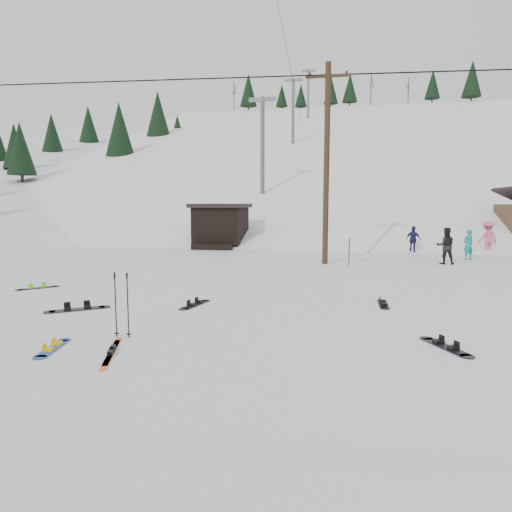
# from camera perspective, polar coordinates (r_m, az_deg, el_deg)

# --- Properties ---
(ground) EXTENTS (200.00, 200.00, 0.00)m
(ground) POSITION_cam_1_polar(r_m,az_deg,el_deg) (8.34, -11.14, -13.37)
(ground) COLOR silver
(ground) RESTS_ON ground
(ski_slope) EXTENTS (60.00, 85.24, 65.97)m
(ski_slope) POSITION_cam_1_polar(r_m,az_deg,el_deg) (64.03, 8.56, -6.71)
(ski_slope) COLOR white
(ski_slope) RESTS_ON ground
(ridge_left) EXTENTS (47.54, 95.03, 58.38)m
(ridge_left) POSITION_cam_1_polar(r_m,az_deg,el_deg) (69.04, -23.32, -5.36)
(ridge_left) COLOR silver
(ridge_left) RESTS_ON ground
(treeline_left) EXTENTS (20.00, 64.00, 10.00)m
(treeline_left) POSITION_cam_1_polar(r_m,az_deg,el_deg) (60.09, -26.60, 3.34)
(treeline_left) COLOR black
(treeline_left) RESTS_ON ground
(treeline_crest) EXTENTS (50.00, 6.00, 10.00)m
(treeline_crest) POSITION_cam_1_polar(r_m,az_deg,el_deg) (93.30, 9.71, 4.93)
(treeline_crest) COLOR black
(treeline_crest) RESTS_ON ski_slope
(utility_pole) EXTENTS (2.00, 0.26, 9.00)m
(utility_pole) POSITION_cam_1_polar(r_m,az_deg,el_deg) (21.31, 8.82, 11.62)
(utility_pole) COLOR #3A2819
(utility_pole) RESTS_ON ground
(trail_sign) EXTENTS (0.50, 0.09, 1.85)m
(trail_sign) POSITION_cam_1_polar(r_m,az_deg,el_deg) (20.84, 11.61, 2.30)
(trail_sign) COLOR #595B60
(trail_sign) RESTS_ON ground
(lift_hut) EXTENTS (3.40, 4.10, 2.75)m
(lift_hut) POSITION_cam_1_polar(r_m,az_deg,el_deg) (29.32, -4.44, 3.85)
(lift_hut) COLOR black
(lift_hut) RESTS_ON ground
(lift_tower_near) EXTENTS (2.20, 0.36, 8.00)m
(lift_tower_near) POSITION_cam_1_polar(r_m,az_deg,el_deg) (38.20, 0.82, 14.31)
(lift_tower_near) COLOR #595B60
(lift_tower_near) RESTS_ON ski_slope
(lift_tower_mid) EXTENTS (2.20, 0.36, 8.00)m
(lift_tower_mid) POSITION_cam_1_polar(r_m,az_deg,el_deg) (58.78, 4.66, 18.04)
(lift_tower_mid) COLOR #595B60
(lift_tower_mid) RESTS_ON ski_slope
(lift_tower_far) EXTENTS (2.20, 0.36, 8.00)m
(lift_tower_far) POSITION_cam_1_polar(r_m,az_deg,el_deg) (79.59, 6.56, 19.81)
(lift_tower_far) COLOR #595B60
(lift_tower_far) RESTS_ON ski_slope
(hero_snowboard) EXTENTS (0.45, 1.29, 0.09)m
(hero_snowboard) POSITION_cam_1_polar(r_m,az_deg,el_deg) (9.91, -24.06, -10.42)
(hero_snowboard) COLOR #1B45B1
(hero_snowboard) RESTS_ON ground
(hero_skis) EXTENTS (0.74, 1.80, 0.10)m
(hero_skis) POSITION_cam_1_polar(r_m,az_deg,el_deg) (9.25, -17.61, -11.34)
(hero_skis) COLOR #E44817
(hero_skis) RESTS_ON ground
(ski_poles) EXTENTS (0.38, 0.10, 1.38)m
(ski_poles) POSITION_cam_1_polar(r_m,az_deg,el_deg) (10.07, -16.44, -5.80)
(ski_poles) COLOR black
(ski_poles) RESTS_ON ground
(board_scatter_a) EXTENTS (1.40, 1.14, 0.12)m
(board_scatter_a) POSITION_cam_1_polar(r_m,az_deg,el_deg) (13.08, -21.41, -6.17)
(board_scatter_a) COLOR black
(board_scatter_a) RESTS_ON ground
(board_scatter_b) EXTENTS (0.51, 1.39, 0.10)m
(board_scatter_b) POSITION_cam_1_polar(r_m,az_deg,el_deg) (12.85, -7.64, -6.00)
(board_scatter_b) COLOR black
(board_scatter_b) RESTS_ON ground
(board_scatter_c) EXTENTS (1.00, 1.08, 0.10)m
(board_scatter_c) POSITION_cam_1_polar(r_m,az_deg,el_deg) (16.80, -25.63, -3.59)
(board_scatter_c) COLOR black
(board_scatter_c) RESTS_ON ground
(board_scatter_d) EXTENTS (0.83, 1.30, 0.10)m
(board_scatter_d) POSITION_cam_1_polar(r_m,az_deg,el_deg) (9.89, 22.61, -10.37)
(board_scatter_d) COLOR black
(board_scatter_d) RESTS_ON ground
(board_scatter_f) EXTENTS (0.28, 1.33, 0.09)m
(board_scatter_f) POSITION_cam_1_polar(r_m,az_deg,el_deg) (13.28, 15.61, -5.77)
(board_scatter_f) COLOR black
(board_scatter_f) RESTS_ON ground
(skier_teal) EXTENTS (0.65, 0.58, 1.51)m
(skier_teal) POSITION_cam_1_polar(r_m,az_deg,el_deg) (24.88, 25.00, 1.30)
(skier_teal) COLOR #0D8779
(skier_teal) RESTS_ON ground
(skier_dark) EXTENTS (0.83, 0.65, 1.69)m
(skier_dark) POSITION_cam_1_polar(r_m,az_deg,el_deg) (22.71, 22.62, 1.18)
(skier_dark) COLOR black
(skier_dark) RESTS_ON ground
(skier_pink) EXTENTS (1.33, 1.10, 1.80)m
(skier_pink) POSITION_cam_1_polar(r_m,az_deg,el_deg) (28.27, 26.97, 2.08)
(skier_pink) COLOR #D74B82
(skier_pink) RESTS_ON ground
(skier_navy) EXTENTS (0.94, 0.81, 1.52)m
(skier_navy) POSITION_cam_1_polar(r_m,az_deg,el_deg) (26.93, 19.07, 1.95)
(skier_navy) COLOR #1D1C47
(skier_navy) RESTS_ON ground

